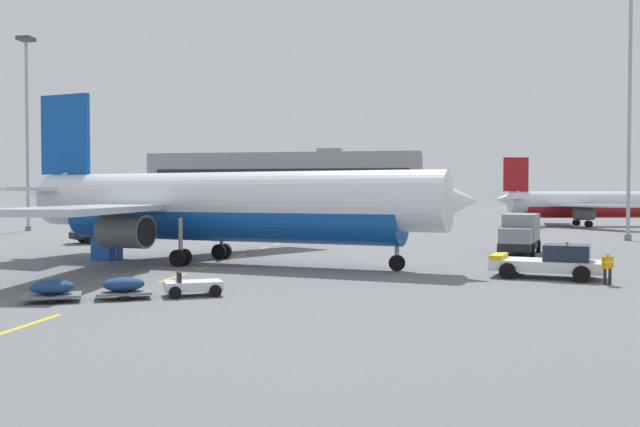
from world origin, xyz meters
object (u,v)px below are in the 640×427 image
Objects in this scene: airliner_foreground at (220,205)px; airliner_mid_left at (590,204)px; pushback_tug at (551,262)px; uld_cargo_container at (107,249)px; catering_truck at (106,226)px; baggage_train at (125,287)px; fuel_service_truck at (520,233)px; apron_light_mast_near at (27,110)px; ground_crew_worker at (608,266)px; apron_light_mast_far at (630,62)px.

airliner_mid_left is (37.25, 59.39, -0.70)m from airliner_foreground.
pushback_tug reaches higher than uld_cargo_container.
baggage_train is (17.57, -33.12, -1.12)m from catering_truck.
fuel_service_truck is at bearing 52.10° from baggage_train.
baggage_train is at bearing -151.60° from pushback_tug.
pushback_tug is at bearing -30.36° from catering_truck.
apron_light_mast_near is (-36.69, 35.08, 11.42)m from airliner_foreground.
ground_crew_worker is (2.10, -17.99, -0.67)m from fuel_service_truck.
pushback_tug is 15.46m from fuel_service_truck.
fuel_service_truck is 4.32× the size of ground_crew_worker.
apron_light_mast_near is at bearing 136.29° from airliner_foreground.
apron_light_mast_near is at bearing 129.32° from uld_cargo_container.
ground_crew_worker is (23.25, -7.44, -2.98)m from airliner_foreground.
uld_cargo_container is at bearing 118.99° from baggage_train.
pushback_tug reaches higher than baggage_train.
airliner_mid_left is 15.25× the size of uld_cargo_container.
apron_light_mast_near reaches higher than baggage_train.
airliner_foreground is 70.11m from airliner_mid_left.
airliner_mid_left is 74.42m from uld_cargo_container.
fuel_service_truck is 27.30m from apron_light_mast_far.
apron_light_mast_far is (-3.28, -31.11, 14.73)m from airliner_mid_left.
apron_light_mast_far reaches higher than baggage_train.
uld_cargo_container is at bearing 168.92° from pushback_tug.
ground_crew_worker is at bearing -106.71° from apron_light_mast_far.
pushback_tug is 0.22× the size of apron_light_mast_far.
airliner_foreground reaches higher than ground_crew_worker.
pushback_tug is at bearing -13.18° from airliner_foreground.
airliner_mid_left is at bearing 71.74° from fuel_service_truck.
airliner_mid_left is at bearing 83.98° from apron_light_mast_far.
ground_crew_worker is (22.66, 8.41, 0.45)m from baggage_train.
baggage_train is 58.02m from apron_light_mast_far.
airliner_mid_left is at bearing 78.16° from ground_crew_worker.
apron_light_mast_near reaches higher than catering_truck.
baggage_train is at bearing -127.90° from fuel_service_truck.
apron_light_mast_near is (-57.84, 24.52, 13.73)m from fuel_service_truck.
airliner_mid_left is 1.15× the size of apron_light_mast_near.
pushback_tug is at bearing 133.16° from ground_crew_worker.
baggage_train is 0.34× the size of apron_light_mast_near.
ground_crew_worker is at bearing -17.74° from airliner_foreground.
fuel_service_truck is 33.48m from baggage_train.
uld_cargo_container is (-29.55, 5.79, -0.10)m from pushback_tug.
uld_cargo_container is (-31.94, 8.34, -0.17)m from ground_crew_worker.
airliner_mid_left is at bearing 75.69° from pushback_tug.
apron_light_mast_near is at bearing 174.50° from apron_light_mast_far.
apron_light_mast_far is (42.66, 27.38, 17.18)m from uld_cargo_container.
fuel_service_truck is at bearing 88.93° from pushback_tug.
uld_cargo_container is 53.52m from apron_light_mast_far.
airliner_mid_left is 34.58m from apron_light_mast_far.
ground_crew_worker is at bearing -35.35° from apron_light_mast_near.
pushback_tug is 43.86m from catering_truck.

